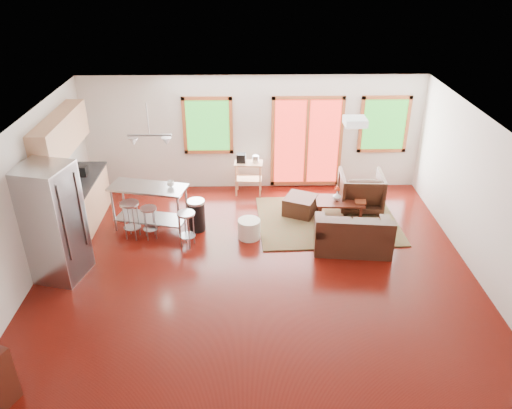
{
  "coord_description": "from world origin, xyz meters",
  "views": [
    {
      "loc": [
        -0.14,
        -7.05,
        5.09
      ],
      "look_at": [
        0.0,
        0.3,
        1.2
      ],
      "focal_mm": 35.0,
      "sensor_mm": 36.0,
      "label": 1
    }
  ],
  "objects_px": {
    "armchair": "(361,189)",
    "ottoman": "(300,205)",
    "refrigerator": "(53,223)",
    "kitchen_cart": "(248,167)",
    "island": "(149,200)",
    "coffee_table": "(340,203)",
    "rug": "(327,220)",
    "loveseat": "(353,236)"
  },
  "relations": [
    {
      "from": "armchair",
      "to": "ottoman",
      "type": "xyz_separation_m",
      "value": [
        -1.3,
        -0.23,
        -0.25
      ]
    },
    {
      "from": "refrigerator",
      "to": "kitchen_cart",
      "type": "distance_m",
      "value": 4.45
    },
    {
      "from": "kitchen_cart",
      "to": "refrigerator",
      "type": "bearing_deg",
      "value": -136.32
    },
    {
      "from": "armchair",
      "to": "refrigerator",
      "type": "xyz_separation_m",
      "value": [
        -5.6,
        -2.27,
        0.55
      ]
    },
    {
      "from": "kitchen_cart",
      "to": "island",
      "type": "bearing_deg",
      "value": -140.64
    },
    {
      "from": "coffee_table",
      "to": "ottoman",
      "type": "bearing_deg",
      "value": 169.94
    },
    {
      "from": "coffee_table",
      "to": "rug",
      "type": "bearing_deg",
      "value": -146.83
    },
    {
      "from": "armchair",
      "to": "kitchen_cart",
      "type": "distance_m",
      "value": 2.52
    },
    {
      "from": "rug",
      "to": "refrigerator",
      "type": "bearing_deg",
      "value": -160.27
    },
    {
      "from": "ottoman",
      "to": "kitchen_cart",
      "type": "relative_size",
      "value": 0.63
    },
    {
      "from": "armchair",
      "to": "rug",
      "type": "bearing_deg",
      "value": 38.44
    },
    {
      "from": "rug",
      "to": "armchair",
      "type": "distance_m",
      "value": 1.03
    },
    {
      "from": "loveseat",
      "to": "coffee_table",
      "type": "relative_size",
      "value": 1.47
    },
    {
      "from": "coffee_table",
      "to": "refrigerator",
      "type": "bearing_deg",
      "value": -159.51
    },
    {
      "from": "rug",
      "to": "coffee_table",
      "type": "distance_m",
      "value": 0.45
    },
    {
      "from": "coffee_table",
      "to": "island",
      "type": "bearing_deg",
      "value": -173.84
    },
    {
      "from": "rug",
      "to": "island",
      "type": "bearing_deg",
      "value": -176.12
    },
    {
      "from": "refrigerator",
      "to": "island",
      "type": "xyz_separation_m",
      "value": [
        1.29,
        1.49,
        -0.36
      ]
    },
    {
      "from": "refrigerator",
      "to": "island",
      "type": "height_order",
      "value": "refrigerator"
    },
    {
      "from": "rug",
      "to": "kitchen_cart",
      "type": "bearing_deg",
      "value": 140.69
    },
    {
      "from": "armchair",
      "to": "refrigerator",
      "type": "relative_size",
      "value": 0.45
    },
    {
      "from": "armchair",
      "to": "island",
      "type": "bearing_deg",
      "value": 13.51
    },
    {
      "from": "rug",
      "to": "loveseat",
      "type": "xyz_separation_m",
      "value": [
        0.3,
        -1.07,
        0.28
      ]
    },
    {
      "from": "refrigerator",
      "to": "rug",
      "type": "bearing_deg",
      "value": 33.73
    },
    {
      "from": "rug",
      "to": "ottoman",
      "type": "bearing_deg",
      "value": 149.71
    },
    {
      "from": "armchair",
      "to": "island",
      "type": "xyz_separation_m",
      "value": [
        -4.3,
        -0.78,
        0.19
      ]
    },
    {
      "from": "refrigerator",
      "to": "ottoman",
      "type": "bearing_deg",
      "value": 39.44
    },
    {
      "from": "loveseat",
      "to": "armchair",
      "type": "relative_size",
      "value": 1.62
    },
    {
      "from": "island",
      "to": "kitchen_cart",
      "type": "bearing_deg",
      "value": 39.36
    },
    {
      "from": "loveseat",
      "to": "armchair",
      "type": "bearing_deg",
      "value": 79.94
    },
    {
      "from": "loveseat",
      "to": "ottoman",
      "type": "height_order",
      "value": "loveseat"
    },
    {
      "from": "armchair",
      "to": "ottoman",
      "type": "relative_size",
      "value": 1.51
    },
    {
      "from": "kitchen_cart",
      "to": "rug",
      "type": "bearing_deg",
      "value": -39.31
    },
    {
      "from": "loveseat",
      "to": "refrigerator",
      "type": "xyz_separation_m",
      "value": [
        -5.13,
        -0.67,
        0.71
      ]
    },
    {
      "from": "refrigerator",
      "to": "coffee_table",
      "type": "bearing_deg",
      "value": 34.49
    },
    {
      "from": "coffee_table",
      "to": "kitchen_cart",
      "type": "relative_size",
      "value": 1.05
    },
    {
      "from": "coffee_table",
      "to": "kitchen_cart",
      "type": "xyz_separation_m",
      "value": [
        -1.89,
        1.16,
        0.31
      ]
    },
    {
      "from": "coffee_table",
      "to": "kitchen_cart",
      "type": "height_order",
      "value": "kitchen_cart"
    },
    {
      "from": "loveseat",
      "to": "island",
      "type": "relative_size",
      "value": 0.93
    },
    {
      "from": "rug",
      "to": "island",
      "type": "relative_size",
      "value": 1.78
    },
    {
      "from": "island",
      "to": "kitchen_cart",
      "type": "xyz_separation_m",
      "value": [
        1.91,
        1.57,
        0.01
      ]
    },
    {
      "from": "ottoman",
      "to": "kitchen_cart",
      "type": "bearing_deg",
      "value": 136.97
    }
  ]
}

